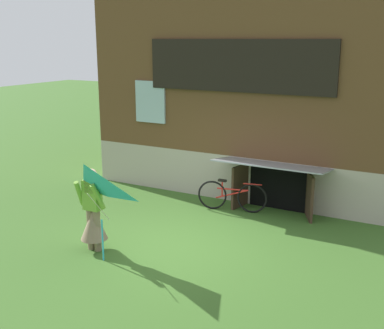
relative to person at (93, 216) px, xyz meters
name	(u,v)px	position (x,y,z in m)	size (l,w,h in m)	color
ground_plane	(175,243)	(1.24, 1.00, -0.69)	(60.00, 60.00, 0.00)	#386023
log_house	(275,89)	(1.24, 6.76, 1.92)	(8.44, 6.64, 5.21)	#ADA393
person	(93,216)	(0.00, 0.00, 0.00)	(0.61, 0.52, 1.63)	#7F6B51
kite	(85,190)	(0.31, -0.54, 0.72)	(1.11, 0.98, 1.81)	#2DB2CC
bicycle_red	(232,196)	(1.45, 3.32, -0.32)	(1.64, 0.40, 0.76)	black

